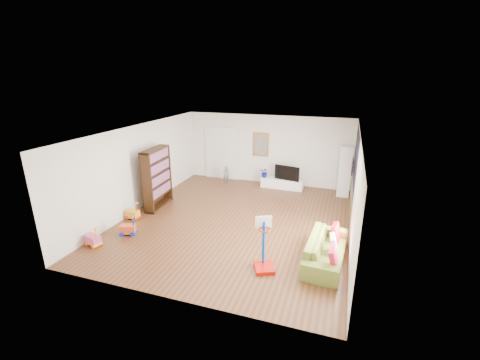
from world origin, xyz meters
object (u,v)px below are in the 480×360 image
(media_console, at_px, (282,184))
(bookshelf, at_px, (157,178))
(basketball_hoop, at_px, (265,245))
(sofa, at_px, (326,249))

(media_console, height_order, bookshelf, bookshelf)
(basketball_hoop, bearing_deg, media_console, 72.91)
(bookshelf, relative_size, sofa, 0.95)
(bookshelf, height_order, basketball_hoop, bookshelf)
(bookshelf, bearing_deg, sofa, -20.28)
(bookshelf, bearing_deg, media_console, 36.93)
(bookshelf, distance_m, sofa, 5.77)
(basketball_hoop, bearing_deg, bookshelf, 125.75)
(media_console, height_order, sofa, sofa)
(media_console, distance_m, bookshelf, 4.72)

